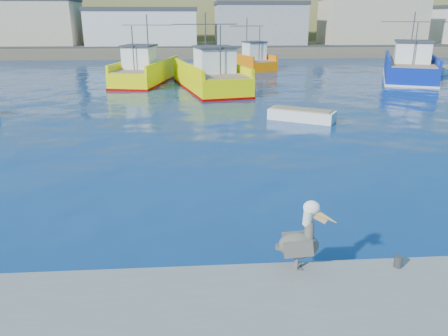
{
  "coord_description": "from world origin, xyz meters",
  "views": [
    {
      "loc": [
        -1.9,
        -12.34,
        6.29
      ],
      "look_at": [
        -0.86,
        2.09,
        1.25
      ],
      "focal_mm": 35.0,
      "sensor_mm": 36.0,
      "label": 1
    }
  ],
  "objects_px": {
    "trawler_yellow_b": "(210,77)",
    "boat_orange": "(250,60)",
    "trawler_blue": "(409,68)",
    "skiff_mid": "(302,116)",
    "trawler_yellow_a": "(145,72)",
    "skiff_far": "(442,71)",
    "pelican": "(301,240)"
  },
  "relations": [
    {
      "from": "trawler_blue",
      "to": "skiff_mid",
      "type": "height_order",
      "value": "trawler_blue"
    },
    {
      "from": "trawler_blue",
      "to": "skiff_far",
      "type": "relative_size",
      "value": 3.52
    },
    {
      "from": "trawler_blue",
      "to": "skiff_mid",
      "type": "distance_m",
      "value": 24.52
    },
    {
      "from": "trawler_yellow_a",
      "to": "boat_orange",
      "type": "bearing_deg",
      "value": 43.25
    },
    {
      "from": "skiff_far",
      "to": "skiff_mid",
      "type": "bearing_deg",
      "value": -134.23
    },
    {
      "from": "boat_orange",
      "to": "skiff_far",
      "type": "relative_size",
      "value": 2.27
    },
    {
      "from": "trawler_yellow_a",
      "to": "skiff_far",
      "type": "bearing_deg",
      "value": 8.49
    },
    {
      "from": "boat_orange",
      "to": "skiff_mid",
      "type": "xyz_separation_m",
      "value": [
        -0.48,
        -29.11,
        -0.76
      ]
    },
    {
      "from": "trawler_yellow_a",
      "to": "skiff_mid",
      "type": "bearing_deg",
      "value": -56.95
    },
    {
      "from": "boat_orange",
      "to": "pelican",
      "type": "distance_m",
      "value": 47.16
    },
    {
      "from": "skiff_mid",
      "to": "pelican",
      "type": "distance_m",
      "value": 18.36
    },
    {
      "from": "trawler_blue",
      "to": "boat_orange",
      "type": "bearing_deg",
      "value": 145.79
    },
    {
      "from": "trawler_blue",
      "to": "boat_orange",
      "type": "relative_size",
      "value": 1.55
    },
    {
      "from": "trawler_yellow_a",
      "to": "trawler_blue",
      "type": "relative_size",
      "value": 0.84
    },
    {
      "from": "trawler_blue",
      "to": "skiff_mid",
      "type": "relative_size",
      "value": 3.37
    },
    {
      "from": "trawler_yellow_b",
      "to": "skiff_far",
      "type": "xyz_separation_m",
      "value": [
        27.49,
        9.71,
        -0.82
      ]
    },
    {
      "from": "trawler_yellow_a",
      "to": "boat_orange",
      "type": "xyz_separation_m",
      "value": [
        12.05,
        11.33,
        -0.0
      ]
    },
    {
      "from": "trawler_yellow_b",
      "to": "pelican",
      "type": "xyz_separation_m",
      "value": [
        0.87,
        -30.91,
        0.14
      ]
    },
    {
      "from": "skiff_far",
      "to": "trawler_yellow_b",
      "type": "bearing_deg",
      "value": -160.55
    },
    {
      "from": "trawler_yellow_a",
      "to": "trawler_yellow_b",
      "type": "distance_m",
      "value": 7.83
    },
    {
      "from": "trawler_yellow_a",
      "to": "trawler_blue",
      "type": "xyz_separation_m",
      "value": [
        27.57,
        0.78,
        0.12
      ]
    },
    {
      "from": "trawler_blue",
      "to": "boat_orange",
      "type": "distance_m",
      "value": 18.77
    },
    {
      "from": "trawler_yellow_b",
      "to": "boat_orange",
      "type": "relative_size",
      "value": 1.43
    },
    {
      "from": "trawler_yellow_a",
      "to": "trawler_yellow_b",
      "type": "relative_size",
      "value": 0.91
    },
    {
      "from": "trawler_yellow_b",
      "to": "boat_orange",
      "type": "distance_m",
      "value": 17.0
    },
    {
      "from": "trawler_yellow_b",
      "to": "skiff_mid",
      "type": "bearing_deg",
      "value": -68.08
    },
    {
      "from": "trawler_blue",
      "to": "trawler_yellow_b",
      "type": "bearing_deg",
      "value": -165.65
    },
    {
      "from": "trawler_yellow_a",
      "to": "pelican",
      "type": "distance_m",
      "value": 36.28
    },
    {
      "from": "trawler_blue",
      "to": "boat_orange",
      "type": "xyz_separation_m",
      "value": [
        -15.52,
        10.55,
        -0.12
      ]
    },
    {
      "from": "skiff_mid",
      "to": "skiff_far",
      "type": "relative_size",
      "value": 1.04
    },
    {
      "from": "trawler_yellow_b",
      "to": "skiff_mid",
      "type": "distance_m",
      "value": 14.16
    },
    {
      "from": "trawler_yellow_a",
      "to": "skiff_mid",
      "type": "xyz_separation_m",
      "value": [
        11.56,
        -17.78,
        -0.77
      ]
    }
  ]
}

